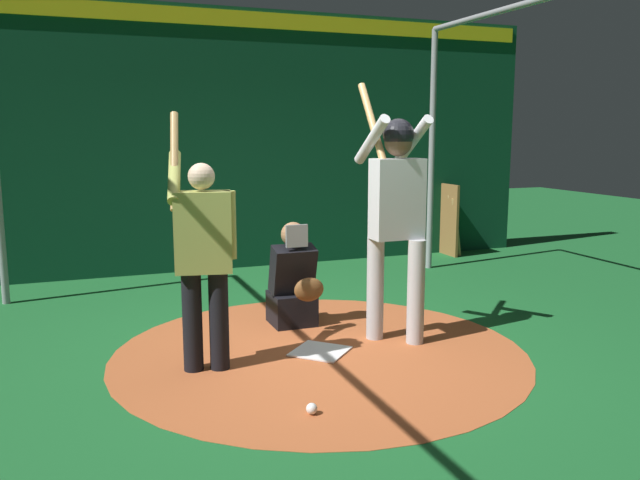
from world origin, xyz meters
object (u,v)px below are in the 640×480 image
object	(u,v)px
home_plate	(320,351)
baseball_0	(312,409)
batter	(396,206)
bat_rack	(448,221)
visitor	(203,252)
catcher	(293,285)

from	to	relation	value
home_plate	baseball_0	xyz separation A→B (m)	(1.10, -0.48, 0.03)
home_plate	batter	size ratio (longest dim) A/B	0.19
home_plate	batter	distance (m)	1.38
home_plate	bat_rack	size ratio (longest dim) A/B	0.40
batter	visitor	bearing A→B (deg)	-86.24
batter	bat_rack	xyz separation A→B (m)	(-3.36, 2.62, -0.69)
home_plate	bat_rack	distance (m)	4.81
home_plate	catcher	xyz separation A→B (m)	(-0.82, 0.04, 0.38)
bat_rack	visitor	bearing A→B (deg)	-51.10
catcher	bat_rack	xyz separation A→B (m)	(-2.61, 3.30, 0.10)
visitor	baseball_0	bearing A→B (deg)	35.92
visitor	baseball_0	size ratio (longest dim) A/B	26.61
catcher	visitor	distance (m)	1.42
batter	baseball_0	size ratio (longest dim) A/B	30.24
batter	baseball_0	xyz separation A→B (m)	(1.18, -1.20, -1.14)
baseball_0	home_plate	bearing A→B (deg)	156.59
visitor	bat_rack	bearing A→B (deg)	140.65
batter	bat_rack	world-z (taller)	batter
batter	catcher	distance (m)	1.28
visitor	batter	bearing A→B (deg)	105.51
visitor	baseball_0	distance (m)	1.46
home_plate	visitor	bearing A→B (deg)	-87.73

